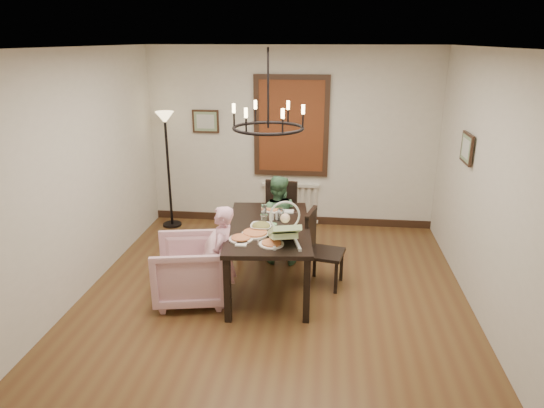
% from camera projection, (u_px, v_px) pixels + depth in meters
% --- Properties ---
extents(room_shell, '(4.51, 5.00, 2.81)m').
position_uv_depth(room_shell, '(277.00, 175.00, 5.56)').
color(room_shell, brown).
rests_on(room_shell, ground).
extents(dining_table, '(1.12, 1.79, 0.80)m').
position_uv_depth(dining_table, '(268.00, 232.00, 5.73)').
color(dining_table, black).
rests_on(dining_table, room_shell).
extents(chair_far, '(0.51, 0.51, 1.03)m').
position_uv_depth(chair_far, '(278.00, 220.00, 6.68)').
color(chair_far, black).
rests_on(chair_far, room_shell).
extents(chair_right, '(0.50, 0.50, 0.96)m').
position_uv_depth(chair_right, '(326.00, 249.00, 5.84)').
color(chair_right, black).
rests_on(chair_right, room_shell).
extents(armchair, '(0.96, 0.94, 0.74)m').
position_uv_depth(armchair, '(190.00, 270.00, 5.55)').
color(armchair, '#D9A6A9').
rests_on(armchair, room_shell).
extents(elderly_woman, '(0.25, 0.37, 0.97)m').
position_uv_depth(elderly_woman, '(223.00, 265.00, 5.42)').
color(elderly_woman, '#E5A1B8').
rests_on(elderly_woman, room_shell).
extents(seated_man, '(0.50, 0.40, 1.00)m').
position_uv_depth(seated_man, '(277.00, 227.00, 6.47)').
color(seated_man, '#477850').
rests_on(seated_man, room_shell).
extents(baby_bouncer, '(0.47, 0.56, 0.32)m').
position_uv_depth(baby_bouncer, '(284.00, 229.00, 5.17)').
color(baby_bouncer, '#C6EAA1').
rests_on(baby_bouncer, dining_table).
extents(salad_bowl, '(0.30, 0.30, 0.07)m').
position_uv_depth(salad_bowl, '(261.00, 227.00, 5.57)').
color(salad_bowl, white).
rests_on(salad_bowl, dining_table).
extents(pizza_platter, '(0.31, 0.31, 0.04)m').
position_uv_depth(pizza_platter, '(255.00, 233.00, 5.42)').
color(pizza_platter, tan).
rests_on(pizza_platter, dining_table).
extents(drinking_glass, '(0.07, 0.07, 0.15)m').
position_uv_depth(drinking_glass, '(264.00, 221.00, 5.64)').
color(drinking_glass, silver).
rests_on(drinking_glass, dining_table).
extents(window_blinds, '(1.00, 0.03, 1.40)m').
position_uv_depth(window_blinds, '(291.00, 126.00, 7.46)').
color(window_blinds, maroon).
rests_on(window_blinds, room_shell).
extents(radiator, '(0.92, 0.12, 0.62)m').
position_uv_depth(radiator, '(290.00, 203.00, 7.88)').
color(radiator, silver).
rests_on(radiator, room_shell).
extents(picture_back, '(0.42, 0.03, 0.36)m').
position_uv_depth(picture_back, '(206.00, 121.00, 7.60)').
color(picture_back, black).
rests_on(picture_back, room_shell).
extents(picture_right, '(0.03, 0.42, 0.36)m').
position_uv_depth(picture_right, '(467.00, 148.00, 5.74)').
color(picture_right, black).
rests_on(picture_right, room_shell).
extents(floor_lamp, '(0.30, 0.30, 1.80)m').
position_uv_depth(floor_lamp, '(169.00, 172.00, 7.60)').
color(floor_lamp, black).
rests_on(floor_lamp, room_shell).
extents(chandelier, '(0.80, 0.80, 0.04)m').
position_uv_depth(chandelier, '(268.00, 128.00, 5.33)').
color(chandelier, black).
rests_on(chandelier, room_shell).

